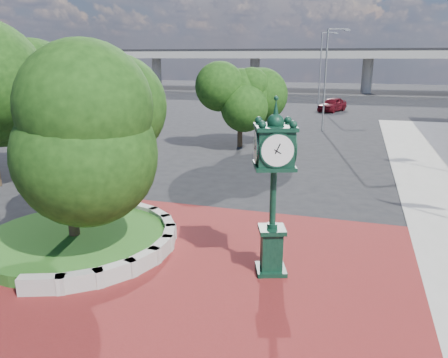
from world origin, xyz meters
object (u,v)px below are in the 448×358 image
parked_car (332,105)px  street_lamp_far (322,64)px  post_clock (274,182)px  street_lamp_near (328,72)px

parked_car → street_lamp_far: (-1.76, 4.16, 4.52)m
post_clock → street_lamp_far: (-2.50, 45.28, 2.52)m
street_lamp_near → street_lamp_far: size_ratio=0.93×
street_lamp_near → street_lamp_far: (-2.01, 18.57, 0.39)m
parked_car → street_lamp_near: street_lamp_near is taller
post_clock → parked_car: 41.17m
street_lamp_near → post_clock: bearing=-88.9°
post_clock → parked_car: bearing=91.0°
post_clock → street_lamp_near: street_lamp_near is taller
post_clock → street_lamp_far: 45.41m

